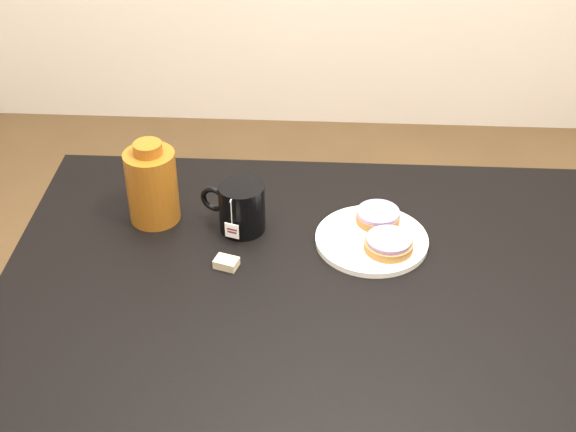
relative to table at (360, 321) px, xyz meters
The scene contains 7 objects.
table is the anchor object (origin of this frame).
plate 0.17m from the table, 81.57° to the left, with size 0.23×0.23×0.02m.
bagel_back 0.23m from the table, 80.04° to the left, with size 0.13×0.13×0.03m.
bagel_front 0.16m from the table, 64.09° to the left, with size 0.11×0.11×0.03m.
mug 0.34m from the table, 144.13° to the left, with size 0.15×0.12×0.11m.
teabag_pouch 0.29m from the table, 168.98° to the left, with size 0.04×0.03×0.02m, color #C6B793.
bagel_package 0.51m from the table, 154.57° to the left, with size 0.12×0.12×0.18m.
Camera 1 is at (-0.08, -1.16, 1.75)m, focal length 50.00 mm.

